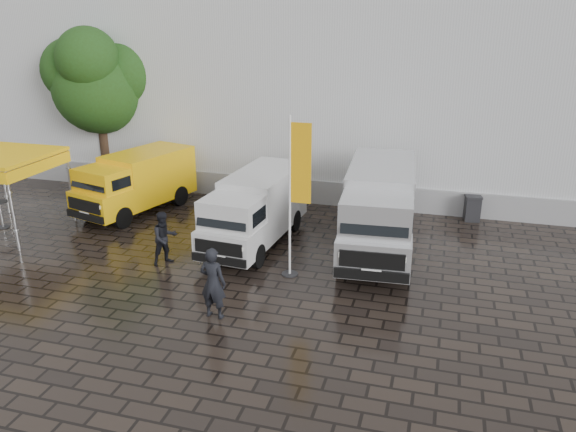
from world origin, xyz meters
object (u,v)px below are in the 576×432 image
van_silver (379,212)px  cocktail_table (1,215)px  canopy_tent (0,159)px  person_tent (165,238)px  person_front (213,283)px  wheelie_bin (472,208)px  van_yellow (136,184)px  van_white (255,211)px  flagpole (296,190)px

van_silver → cocktail_table: (-13.77, -1.60, -0.88)m
canopy_tent → cocktail_table: bearing=166.4°
person_tent → person_front: bearing=-95.9°
wheelie_bin → person_front: 11.68m
van_yellow → cocktail_table: bearing=-127.3°
van_white → person_front: 5.08m
canopy_tent → person_front: 10.52m
person_front → cocktail_table: bearing=-17.2°
van_yellow → cocktail_table: (-3.94, -3.00, -0.66)m
van_yellow → flagpole: 8.76m
van_yellow → canopy_tent: canopy_tent is taller
van_silver → person_tent: van_silver is taller
person_tent → wheelie_bin: bearing=-16.0°
person_tent → flagpole: bearing=-48.1°
van_silver → van_yellow: bearing=167.9°
flagpole → wheelie_bin: 8.72m
van_silver → wheelie_bin: size_ratio=6.50×
canopy_tent → wheelie_bin: canopy_tent is taller
van_white → canopy_tent: canopy_tent is taller
van_silver → person_front: van_silver is taller
wheelie_bin → van_silver: bearing=-136.3°
canopy_tent → van_yellow: bearing=42.6°
van_white → person_front: size_ratio=2.83×
van_silver → person_tent: 6.99m
flagpole → van_yellow: bearing=152.8°
canopy_tent → flagpole: 11.10m
flagpole → person_tent: flagpole is taller
van_silver → cocktail_table: bearing=-177.4°
van_white → flagpole: (1.98, -2.06, 1.53)m
van_yellow → van_white: size_ratio=0.92×
flagpole → person_front: flagpole is taller
wheelie_bin → van_white: bearing=-156.7°
van_white → flagpole: size_ratio=1.13×
person_front → canopy_tent: bearing=-17.6°
flagpole → wheelie_bin: size_ratio=4.94×
canopy_tent → flagpole: size_ratio=0.67×
canopy_tent → flagpole: bearing=-4.2°
flagpole → wheelie_bin: (5.28, 6.58, -2.23)m
van_yellow → canopy_tent: size_ratio=1.55×
van_yellow → person_front: 9.34m
van_silver → person_tent: bearing=-160.1°
canopy_tent → flagpole: flagpole is taller
canopy_tent → wheelie_bin: bearing=19.4°
van_yellow → cocktail_table: van_yellow is taller
van_silver → person_front: (-3.57, -5.53, -0.42)m
wheelie_bin → person_front: person_front is taller
van_silver → wheelie_bin: van_silver is taller
wheelie_bin → person_front: (-6.69, -9.56, 0.48)m
person_front → flagpole: bearing=-111.4°
van_yellow → van_white: (5.69, -1.88, 0.03)m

